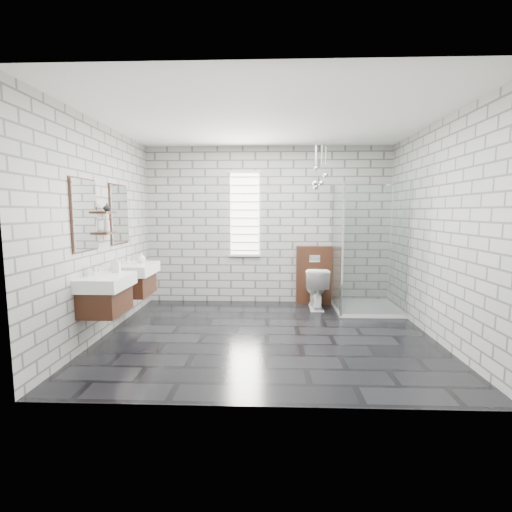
# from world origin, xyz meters

# --- Properties ---
(floor) EXTENTS (4.20, 3.60, 0.02)m
(floor) POSITION_xyz_m (0.00, 0.00, -0.01)
(floor) COLOR black
(floor) RESTS_ON ground
(ceiling) EXTENTS (4.20, 3.60, 0.02)m
(ceiling) POSITION_xyz_m (0.00, 0.00, 2.71)
(ceiling) COLOR white
(ceiling) RESTS_ON wall_back
(wall_back) EXTENTS (4.20, 0.02, 2.70)m
(wall_back) POSITION_xyz_m (0.00, 1.81, 1.35)
(wall_back) COLOR #A8A7A2
(wall_back) RESTS_ON floor
(wall_front) EXTENTS (4.20, 0.02, 2.70)m
(wall_front) POSITION_xyz_m (0.00, -1.81, 1.35)
(wall_front) COLOR #A8A7A2
(wall_front) RESTS_ON floor
(wall_left) EXTENTS (0.02, 3.60, 2.70)m
(wall_left) POSITION_xyz_m (-2.11, 0.00, 1.35)
(wall_left) COLOR #A8A7A2
(wall_left) RESTS_ON floor
(wall_right) EXTENTS (0.02, 3.60, 2.70)m
(wall_right) POSITION_xyz_m (2.11, 0.00, 1.35)
(wall_right) COLOR #A8A7A2
(wall_right) RESTS_ON floor
(vanity_left) EXTENTS (0.47, 0.70, 1.57)m
(vanity_left) POSITION_xyz_m (-1.91, -0.48, 0.76)
(vanity_left) COLOR #3F2113
(vanity_left) RESTS_ON wall_left
(vanity_right) EXTENTS (0.47, 0.70, 1.57)m
(vanity_right) POSITION_xyz_m (-1.91, 0.50, 0.76)
(vanity_right) COLOR #3F2113
(vanity_right) RESTS_ON wall_left
(shelf_lower) EXTENTS (0.14, 0.30, 0.03)m
(shelf_lower) POSITION_xyz_m (-2.03, -0.05, 1.32)
(shelf_lower) COLOR #3F2113
(shelf_lower) RESTS_ON wall_left
(shelf_upper) EXTENTS (0.14, 0.30, 0.03)m
(shelf_upper) POSITION_xyz_m (-2.03, -0.05, 1.58)
(shelf_upper) COLOR #3F2113
(shelf_upper) RESTS_ON wall_left
(window) EXTENTS (0.56, 0.05, 1.48)m
(window) POSITION_xyz_m (-0.40, 1.78, 1.55)
(window) COLOR white
(window) RESTS_ON wall_back
(cistern_panel) EXTENTS (0.60, 0.20, 1.00)m
(cistern_panel) POSITION_xyz_m (0.80, 1.70, 0.50)
(cistern_panel) COLOR #3F2113
(cistern_panel) RESTS_ON floor
(flush_plate) EXTENTS (0.18, 0.01, 0.12)m
(flush_plate) POSITION_xyz_m (0.80, 1.60, 0.80)
(flush_plate) COLOR silver
(flush_plate) RESTS_ON cistern_panel
(shower_enclosure) EXTENTS (1.00, 1.00, 2.03)m
(shower_enclosure) POSITION_xyz_m (1.50, 1.18, 0.50)
(shower_enclosure) COLOR white
(shower_enclosure) RESTS_ON floor
(pendant_cluster) EXTENTS (0.27, 0.22, 0.77)m
(pendant_cluster) POSITION_xyz_m (0.81, 1.36, 2.11)
(pendant_cluster) COLOR silver
(pendant_cluster) RESTS_ON ceiling
(toilet) EXTENTS (0.40, 0.68, 0.68)m
(toilet) POSITION_xyz_m (0.80, 1.38, 0.34)
(toilet) COLOR white
(toilet) RESTS_ON floor
(soap_bottle_a) EXTENTS (0.10, 0.11, 0.20)m
(soap_bottle_a) POSITION_xyz_m (-1.86, -0.23, 0.95)
(soap_bottle_a) COLOR #B2B2B2
(soap_bottle_a) RESTS_ON vanity_left
(soap_bottle_b) EXTENTS (0.15, 0.15, 0.15)m
(soap_bottle_b) POSITION_xyz_m (-1.84, 0.63, 0.92)
(soap_bottle_b) COLOR #B2B2B2
(soap_bottle_b) RESTS_ON vanity_right
(soap_bottle_c) EXTENTS (0.10, 0.10, 0.21)m
(soap_bottle_c) POSITION_xyz_m (-2.02, -0.07, 1.44)
(soap_bottle_c) COLOR #B2B2B2
(soap_bottle_c) RESTS_ON shelf_lower
(vase) EXTENTS (0.12, 0.12, 0.10)m
(vase) POSITION_xyz_m (-2.02, -0.03, 1.65)
(vase) COLOR #B2B2B2
(vase) RESTS_ON shelf_upper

